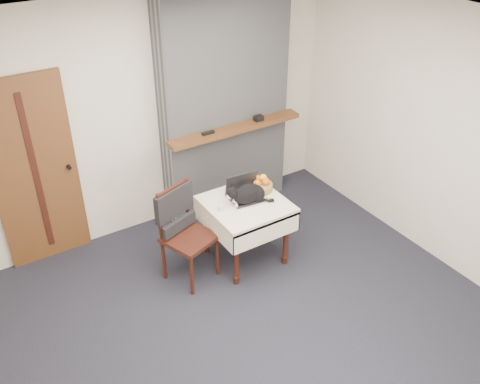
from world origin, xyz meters
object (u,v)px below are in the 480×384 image
(side_table, at_px, (246,212))
(cat, at_px, (248,194))
(fruit_basket, at_px, (259,185))
(chair, at_px, (181,221))
(door, at_px, (35,174))
(cream_jar, at_px, (221,208))
(laptop, at_px, (245,193))
(pill_bottle, at_px, (269,199))

(side_table, bearing_deg, cat, -25.88)
(cat, height_order, fruit_basket, cat)
(side_table, relative_size, chair, 0.78)
(door, relative_size, chair, 1.99)
(cat, distance_m, fruit_basket, 0.27)
(cat, height_order, cream_jar, cat)
(fruit_basket, bearing_deg, cream_jar, -167.31)
(side_table, xyz_separation_m, cream_jar, (-0.29, 0.00, 0.14))
(cream_jar, height_order, chair, chair)
(side_table, height_order, laptop, laptop)
(cat, relative_size, cream_jar, 7.24)
(fruit_basket, bearing_deg, pill_bottle, -102.66)
(laptop, bearing_deg, chair, -179.71)
(pill_bottle, height_order, fruit_basket, fruit_basket)
(side_table, distance_m, fruit_basket, 0.33)
(cat, bearing_deg, side_table, 164.00)
(pill_bottle, xyz_separation_m, fruit_basket, (0.05, 0.24, 0.02))
(door, height_order, chair, door)
(pill_bottle, relative_size, chair, 0.07)
(door, distance_m, cat, 2.11)
(side_table, bearing_deg, fruit_basket, 26.72)
(fruit_basket, bearing_deg, chair, 179.13)
(pill_bottle, height_order, chair, chair)
(pill_bottle, bearing_deg, cream_jar, 165.94)
(pill_bottle, distance_m, chair, 0.90)
(cream_jar, relative_size, chair, 0.06)
(cat, distance_m, pill_bottle, 0.21)
(pill_bottle, distance_m, fruit_basket, 0.25)
(laptop, height_order, cream_jar, laptop)
(cream_jar, height_order, fruit_basket, fruit_basket)
(side_table, relative_size, fruit_basket, 2.92)
(side_table, bearing_deg, laptop, 64.30)
(laptop, height_order, cat, laptop)
(door, distance_m, fruit_basket, 2.24)
(laptop, distance_m, pill_bottle, 0.25)
(fruit_basket, distance_m, chair, 0.92)
(cat, relative_size, fruit_basket, 1.72)
(side_table, height_order, cat, cat)
(door, relative_size, laptop, 5.40)
(chair, bearing_deg, side_table, -31.17)
(door, distance_m, side_table, 2.11)
(side_table, height_order, pill_bottle, pill_bottle)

